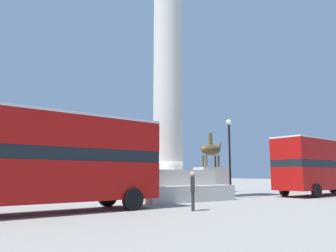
# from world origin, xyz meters

# --- Properties ---
(ground_plane) EXTENTS (200.00, 200.00, 0.00)m
(ground_plane) POSITION_xyz_m (0.00, 0.00, 0.00)
(ground_plane) COLOR gray
(monument_column) EXTENTS (6.27, 6.27, 19.68)m
(monument_column) POSITION_xyz_m (0.00, 0.00, 6.44)
(monument_column) COLOR beige
(monument_column) RESTS_ON ground_plane
(bus_a) EXTENTS (11.59, 3.60, 4.42)m
(bus_a) POSITION_xyz_m (13.31, -3.30, 2.44)
(bus_a) COLOR #A80F0C
(bus_a) RESTS_ON ground_plane
(bus_b) EXTENTS (10.25, 3.37, 4.31)m
(bus_b) POSITION_xyz_m (-8.89, -3.98, 2.38)
(bus_b) COLOR #A80F0C
(bus_b) RESTS_ON ground_plane
(equestrian_statue) EXTENTS (3.15, 2.46, 5.74)m
(equestrian_statue) POSITION_xyz_m (8.53, 5.28, 1.72)
(equestrian_statue) COLOR beige
(equestrian_statue) RESTS_ON ground_plane
(street_lamp) EXTENTS (0.39, 0.39, 5.54)m
(street_lamp) POSITION_xyz_m (3.89, -1.98, 2.95)
(street_lamp) COLOR black
(street_lamp) RESTS_ON ground_plane
(pedestrian_near_lamp) EXTENTS (0.44, 0.48, 1.77)m
(pedestrian_near_lamp) POSITION_xyz_m (-3.06, -6.61, 1.01)
(pedestrian_near_lamp) COLOR #28282D
(pedestrian_near_lamp) RESTS_ON ground_plane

